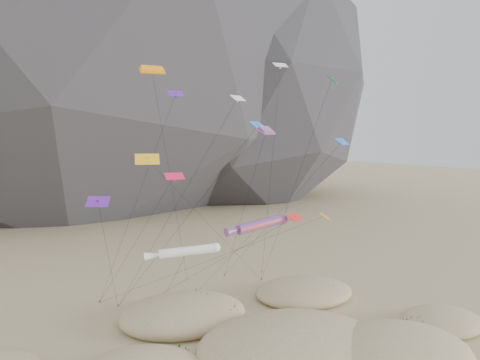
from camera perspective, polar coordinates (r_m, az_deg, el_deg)
name	(u,v)px	position (r m, az deg, el deg)	size (l,w,h in m)	color
dunes	(254,357)	(43.03, 1.76, -20.73)	(53.32, 35.07, 3.96)	#CCB789
dune_grass	(261,353)	(43.46, 2.59, -20.31)	(42.44, 28.46, 1.52)	black
kite_stakes	(195,289)	(61.84, -5.47, -13.10)	(23.41, 6.72, 0.30)	#3F2D1E
rainbow_tube_kite	(259,225)	(45.23, 2.34, -5.47)	(7.23, 15.63, 11.99)	#E64B18
white_tube_kite	(184,252)	(45.51, -6.80, -8.66)	(7.14, 15.17, 9.41)	white
orange_parafoil	(153,73)	(50.19, -10.58, 12.66)	(9.98, 11.95, 26.97)	orange
multi_parafoil	(265,133)	(46.18, 3.10, 5.70)	(6.26, 18.94, 20.70)	#FF1A3D
delta_kites	(244,154)	(48.51, 0.54, 3.21)	(27.77, 21.31, 28.54)	#631DAD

